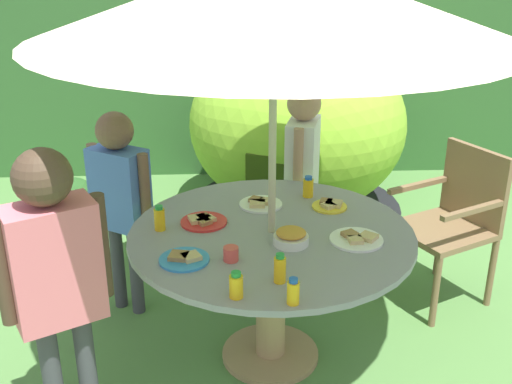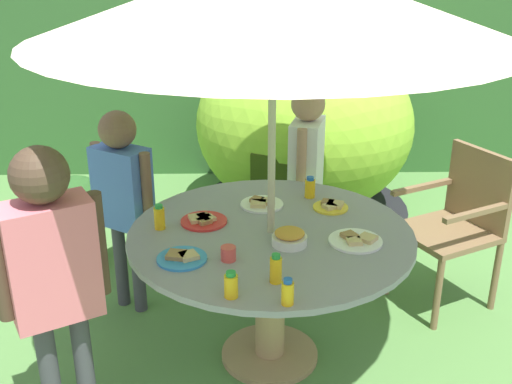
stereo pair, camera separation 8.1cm
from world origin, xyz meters
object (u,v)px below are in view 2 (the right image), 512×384
Objects in this scene: plate_front_edge at (182,258)px; juice_bottle_mid_left at (159,217)px; plate_near_left at (356,240)px; plate_back_edge at (261,204)px; child_in_pink_shirt at (52,261)px; juice_bottle_far_right at (288,292)px; plate_center_back at (331,206)px; plate_center_front at (203,220)px; juice_bottle_near_right at (275,269)px; dome_tent at (304,126)px; snack_bowl at (290,237)px; juice_bottle_mid_right at (310,188)px; garden_table at (271,260)px; cup_near at (228,253)px; child_in_white_shirt at (306,157)px; juice_bottle_far_left at (231,285)px; wooden_chair at (458,218)px; potted_plant at (78,215)px; child_in_blue_shirt at (122,187)px.

juice_bottle_mid_left is at bearing 113.11° from plate_front_edge.
plate_back_edge is at bearing 134.64° from plate_near_left.
child_in_pink_shirt is 0.96m from juice_bottle_far_right.
plate_center_front is (-0.67, -0.16, -0.00)m from plate_center_back.
juice_bottle_far_right is at bearing -75.74° from juice_bottle_near_right.
child_in_pink_shirt is at bearing -136.57° from plate_back_edge.
dome_tent is 12.77× the size of snack_bowl.
plate_center_front and plate_back_edge have the same top height.
juice_bottle_near_right reaches higher than plate_back_edge.
dome_tent is at bearing 91.49° from plate_near_left.
dome_tent is at bearing 85.98° from juice_bottle_mid_right.
dome_tent is 2.65m from juice_bottle_far_right.
snack_bowl is (0.08, -0.14, 0.19)m from garden_table.
plate_near_left is 1.10× the size of plate_back_edge.
juice_bottle_near_right reaches higher than cup_near.
juice_bottle_near_right is at bearing -60.66° from plate_center_front.
child_in_white_shirt is 1.21m from juice_bottle_mid_left.
dome_tent reaches higher than juice_bottle_far_left.
child_in_white_shirt is 1.08m from plate_near_left.
wooden_chair is 1.21m from plate_back_edge.
plate_center_front is at bearing -145.31° from plate_back_edge.
child_in_white_shirt reaches higher than juice_bottle_mid_left.
potted_plant is 0.82m from child_in_blue_shirt.
plate_front_edge is 3.30× the size of cup_near.
plate_center_front is at bearing -166.37° from plate_center_back.
child_in_pink_shirt is 1.46m from plate_center_back.
cup_near is at bearing -1.82° from plate_front_edge.
wooden_chair is 1.56m from juice_bottle_near_right.
plate_center_back is 1.00m from juice_bottle_far_left.
child_in_white_shirt is 0.68m from plate_center_back.
snack_bowl is 0.65× the size of plate_near_left.
cup_near is (-0.16, -0.60, 0.02)m from plate_back_edge.
potted_plant is 1.37m from plate_center_front.
juice_bottle_far_left is at bearing -107.36° from garden_table.
cup_near reaches higher than plate_front_edge.
snack_bowl is at bearing 27.18° from cup_near.
plate_center_back is 0.82m from juice_bottle_near_right.
juice_bottle_near_right reaches higher than plate_near_left.
child_in_white_shirt is 9.47× the size of juice_bottle_near_right.
wooden_chair is at bearing 19.96° from plate_center_back.
dome_tent is at bearing 81.99° from juice_bottle_near_right.
dome_tent is 18.59× the size of juice_bottle_far_left.
juice_bottle_far_left is 0.95× the size of juice_bottle_mid_right.
dome_tent is 1.71× the size of child_in_white_shirt.
garden_table is at bearing -83.34° from plate_back_edge.
child_in_blue_shirt is 4.77× the size of plate_near_left.
juice_bottle_far_right reaches higher than cup_near.
snack_bowl is 1.46× the size of juice_bottle_far_left.
plate_center_back is at bearing -57.88° from juice_bottle_mid_right.
wooden_chair is 3.69× the size of plate_near_left.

